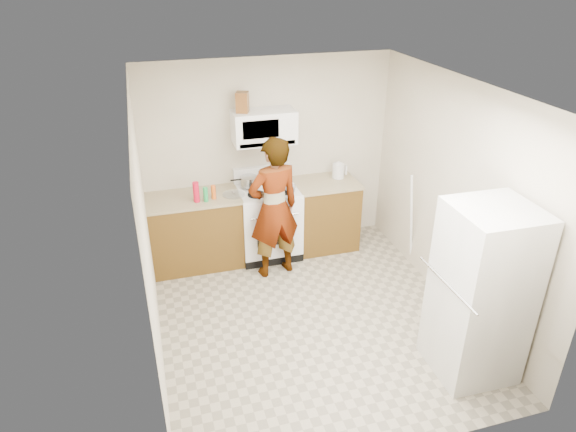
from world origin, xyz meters
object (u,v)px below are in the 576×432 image
object	(u,v)px
fridge	(481,293)
gas_range	(268,220)
microwave	(264,127)
person	(274,208)
kettle	(338,171)
saucepan	(249,181)

from	to	relation	value
fridge	gas_range	bearing A→B (deg)	118.03
gas_range	microwave	world-z (taller)	microwave
microwave	person	world-z (taller)	microwave
kettle	saucepan	distance (m)	1.20
kettle	fridge	bearing A→B (deg)	-83.08
fridge	saucepan	xyz separation A→B (m)	(-1.53, 2.71, 0.16)
microwave	fridge	size ratio (longest dim) A/B	0.45
gas_range	kettle	world-z (taller)	gas_range
microwave	kettle	world-z (taller)	microwave
person	fridge	xyz separation A→B (m)	(1.36, -2.13, -0.03)
fridge	saucepan	size ratio (longest dim) A/B	7.98
gas_range	saucepan	world-z (taller)	gas_range
gas_range	person	distance (m)	0.62
saucepan	gas_range	bearing A→B (deg)	-28.78
fridge	kettle	bearing A→B (deg)	98.23
person	kettle	xyz separation A→B (m)	(1.02, 0.56, 0.15)
saucepan	kettle	bearing A→B (deg)	-1.30
microwave	fridge	xyz separation A→B (m)	(1.32, -2.72, -0.85)
gas_range	microwave	bearing A→B (deg)	90.00
gas_range	kettle	xyz separation A→B (m)	(0.98, 0.09, 0.55)
gas_range	fridge	distance (m)	2.93
gas_range	person	bearing A→B (deg)	-94.91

